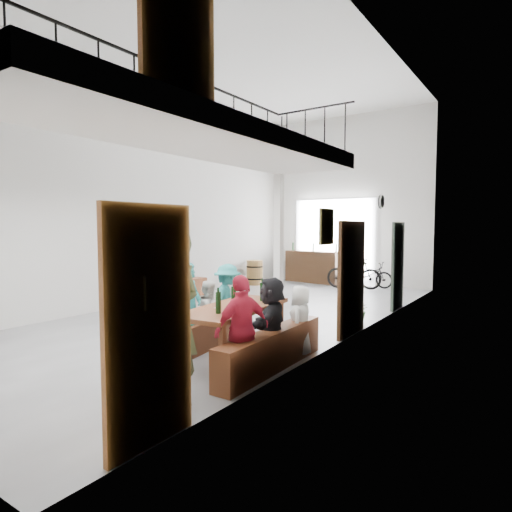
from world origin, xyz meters
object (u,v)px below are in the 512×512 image
Objects in this scene: bench_inner at (192,339)px; bicycle_near at (368,275)px; serving_counter at (314,267)px; side_bench at (181,289)px; host_standing at (175,316)px; tasting_table at (234,312)px; oak_barrel at (255,273)px.

bench_inner is 8.27m from bicycle_near.
serving_counter is at bearing 84.30° from bicycle_near.
host_standing is (4.72, -4.95, 0.70)m from side_bench.
bench_inner is 1.16× the size of side_bench.
serving_counter is at bearing 72.65° from side_bench.
tasting_table is 8.79m from serving_counter.
bicycle_near reaches higher than tasting_table.
bicycle_near is at bearing 90.38° from tasting_table.
bench_inner is 1.04× the size of host_standing.
side_bench is (-3.67, 3.55, 0.01)m from bench_inner.
host_standing is (3.21, -9.77, 0.41)m from serving_counter.
tasting_table is 7.94m from oak_barrel.
oak_barrel is 2.08m from serving_counter.
side_bench is at bearing 139.70° from host_standing.
host_standing is at bearing -60.91° from oak_barrel.
serving_counter is 1.06× the size of host_standing.
serving_counter is 10.29m from host_standing.
oak_barrel reaches higher than side_bench.
oak_barrel reaches higher than tasting_table.
bench_inner is at bearing 179.15° from bicycle_near.
oak_barrel is 0.40× the size of serving_counter.
host_standing reaches higher than bicycle_near.
side_bench is at bearing -99.62° from serving_counter.
serving_counter reaches higher than bicycle_near.
host_standing is at bearing -64.08° from serving_counter.
oak_barrel is 0.42× the size of host_standing.
serving_counter is at bearing 49.74° from oak_barrel.
tasting_table is 0.87m from bench_inner.
oak_barrel is at bearing 111.79° from bicycle_near.
host_standing is at bearing -84.04° from tasting_table.
bench_inner is 7.64m from oak_barrel.
bicycle_near is (-1.28, 9.66, -0.54)m from host_standing.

